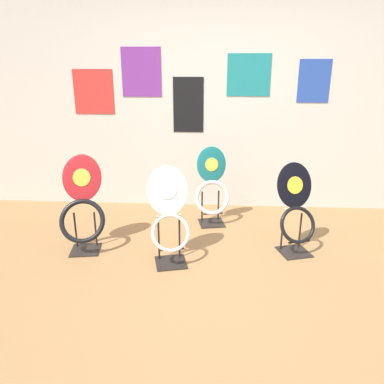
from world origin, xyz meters
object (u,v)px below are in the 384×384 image
object	(u,v)px
toilet_seat_display_jazz_black	(296,212)
toilet_seat_display_crimson_swirl	(82,210)
toilet_seat_display_teal_sax	(212,189)
toilet_seat_display_white_plain	(169,218)

from	to	relation	value
toilet_seat_display_jazz_black	toilet_seat_display_crimson_swirl	world-z (taller)	toilet_seat_display_crimson_swirl
toilet_seat_display_teal_sax	toilet_seat_display_white_plain	world-z (taller)	toilet_seat_display_teal_sax
toilet_seat_display_white_plain	toilet_seat_display_jazz_black	bearing A→B (deg)	12.68
toilet_seat_display_jazz_black	toilet_seat_display_teal_sax	xyz separation A→B (m)	(-0.82, 0.64, -0.00)
toilet_seat_display_jazz_black	toilet_seat_display_crimson_swirl	distance (m)	2.07
toilet_seat_display_teal_sax	toilet_seat_display_crimson_swirl	distance (m)	1.45
toilet_seat_display_teal_sax	toilet_seat_display_crimson_swirl	xyz separation A→B (m)	(-1.25, -0.73, 0.00)
toilet_seat_display_jazz_black	toilet_seat_display_crimson_swirl	xyz separation A→B (m)	(-2.06, -0.09, -0.00)
toilet_seat_display_jazz_black	toilet_seat_display_white_plain	bearing A→B (deg)	-167.32
toilet_seat_display_jazz_black	toilet_seat_display_teal_sax	bearing A→B (deg)	141.89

